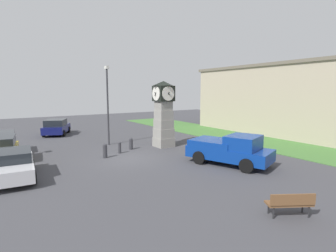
# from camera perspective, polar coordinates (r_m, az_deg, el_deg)

# --- Properties ---
(ground_plane) EXTENTS (67.26, 67.26, 0.00)m
(ground_plane) POSITION_cam_1_polar(r_m,az_deg,el_deg) (17.54, -8.41, -7.07)
(ground_plane) COLOR #424247
(clock_tower) EXTENTS (1.75, 1.66, 5.20)m
(clock_tower) POSITION_cam_1_polar(r_m,az_deg,el_deg) (20.72, -0.97, 2.74)
(clock_tower) COLOR gray
(clock_tower) RESTS_ON ground_plane
(bollard_near_tower) EXTENTS (0.28, 0.28, 0.97)m
(bollard_near_tower) POSITION_cam_1_polar(r_m,az_deg,el_deg) (17.97, -13.54, -5.23)
(bollard_near_tower) COLOR #333338
(bollard_near_tower) RESTS_ON ground_plane
(bollard_mid_row) EXTENTS (0.21, 0.21, 0.83)m
(bollard_mid_row) POSITION_cam_1_polar(r_m,az_deg,el_deg) (19.08, -10.49, -4.61)
(bollard_mid_row) COLOR #333338
(bollard_mid_row) RESTS_ON ground_plane
(bollard_far_row) EXTENTS (0.29, 0.29, 0.89)m
(bollard_far_row) POSITION_cam_1_polar(r_m,az_deg,el_deg) (20.17, -8.07, -3.81)
(bollard_far_row) COLOR #333338
(bollard_far_row) RESTS_ON ground_plane
(car_navy_sedan) EXTENTS (4.50, 2.13, 1.55)m
(car_navy_sedan) POSITION_cam_1_polar(r_m,az_deg,el_deg) (21.79, -32.47, -3.19)
(car_navy_sedan) COLOR silver
(car_navy_sedan) RESTS_ON ground_plane
(car_by_building) EXTENTS (4.30, 2.15, 1.44)m
(car_by_building) POSITION_cam_1_polar(r_m,az_deg,el_deg) (15.43, -30.58, -7.26)
(car_by_building) COLOR silver
(car_by_building) RESTS_ON ground_plane
(car_far_lot) EXTENTS (4.55, 3.43, 1.59)m
(car_far_lot) POSITION_cam_1_polar(r_m,az_deg,el_deg) (28.87, -23.12, -0.19)
(car_far_lot) COLOR navy
(car_far_lot) RESTS_ON ground_plane
(pickup_truck) EXTENTS (5.36, 3.71, 1.85)m
(pickup_truck) POSITION_cam_1_polar(r_m,az_deg,el_deg) (16.30, 13.25, -4.95)
(pickup_truck) COLOR navy
(pickup_truck) RESTS_ON ground_plane
(bench) EXTENTS (1.26, 1.65, 0.90)m
(bench) POSITION_cam_1_polar(r_m,az_deg,el_deg) (10.53, 25.06, -14.86)
(bench) COLOR brown
(bench) RESTS_ON ground_plane
(street_lamp_near_road) EXTENTS (0.50, 0.24, 6.41)m
(street_lamp_near_road) POSITION_cam_1_polar(r_m,az_deg,el_deg) (21.93, -13.01, 5.55)
(street_lamp_near_road) COLOR #333338
(street_lamp_near_road) RESTS_ON ground_plane
(warehouse_blue_far) EXTENTS (18.50, 10.14, 7.07)m
(warehouse_blue_far) POSITION_cam_1_polar(r_m,az_deg,el_deg) (31.27, 24.77, 5.32)
(warehouse_blue_far) COLOR #B7A88E
(warehouse_blue_far) RESTS_ON ground_plane
(grass_verge_far) EXTENTS (40.36, 6.11, 0.04)m
(grass_verge_far) POSITION_cam_1_polar(r_m,az_deg,el_deg) (25.64, 16.69, -2.59)
(grass_verge_far) COLOR #477A38
(grass_verge_far) RESTS_ON ground_plane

